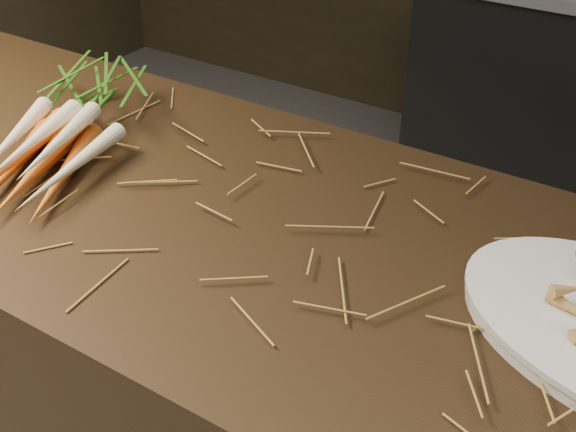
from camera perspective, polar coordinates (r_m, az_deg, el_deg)
name	(u,v)px	position (r m, az deg, el deg)	size (l,w,h in m)	color
straw_bedding	(349,250)	(1.05, 4.85, -2.73)	(1.40, 0.60, 0.02)	olive
root_veg_bunch	(75,117)	(1.38, -16.51, 7.51)	(0.35, 0.56, 0.10)	#C45116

